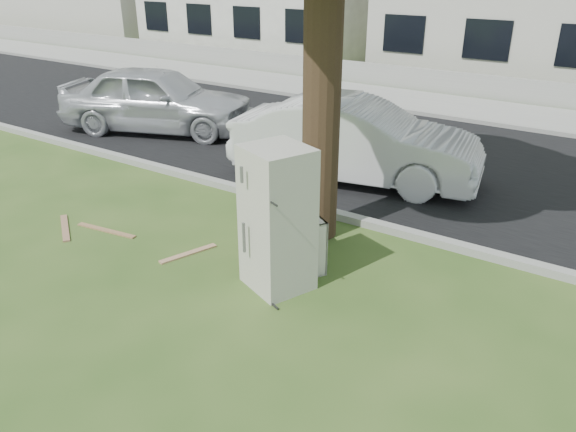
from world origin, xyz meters
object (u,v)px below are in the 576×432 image
Objects in this scene: fridge at (277,219)px; cabinet at (291,238)px; car_center at (355,140)px; car_left at (157,99)px.

fridge reaches higher than cabinet.
cabinet is (-0.16, 0.56, -0.55)m from fridge.
car_center reaches higher than cabinet.
cabinet is at bearing -177.81° from car_center.
fridge reaches higher than car_center.
fridge reaches higher than car_left.
fridge is 0.40× the size of car_left.
car_left is (-6.53, 4.30, -0.14)m from fridge.
car_center is 5.54m from car_left.
car_center is (-1.00, 3.99, -0.16)m from fridge.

